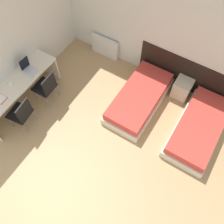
# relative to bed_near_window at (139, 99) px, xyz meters

# --- Properties ---
(ground_plane) EXTENTS (20.00, 20.00, 0.00)m
(ground_plane) POSITION_rel_bed_near_window_xyz_m (-0.26, -3.15, -0.20)
(ground_plane) COLOR tan
(wall_back) EXTENTS (5.89, 0.05, 2.70)m
(wall_back) POSITION_rel_bed_near_window_xyz_m (-0.26, 1.06, 1.15)
(wall_back) COLOR silver
(wall_back) RESTS_ON ground_plane
(wall_left) EXTENTS (0.05, 5.19, 2.70)m
(wall_left) POSITION_rel_bed_near_window_xyz_m (-2.73, -1.06, 1.15)
(wall_left) COLOR silver
(wall_left) RESTS_ON ground_plane
(headboard_panel) EXTENTS (2.61, 0.03, 0.98)m
(headboard_panel) POSITION_rel_bed_near_window_xyz_m (0.77, 1.03, 0.29)
(headboard_panel) COLOR black
(headboard_panel) RESTS_ON ground_plane
(bed_near_window) EXTENTS (0.97, 1.99, 0.42)m
(bed_near_window) POSITION_rel_bed_near_window_xyz_m (0.00, 0.00, 0.00)
(bed_near_window) COLOR beige
(bed_near_window) RESTS_ON ground_plane
(bed_near_door) EXTENTS (0.97, 1.99, 0.42)m
(bed_near_door) POSITION_rel_bed_near_window_xyz_m (1.54, 0.00, 0.00)
(bed_near_door) COLOR beige
(bed_near_door) RESTS_ON ground_plane
(nightstand) EXTENTS (0.41, 0.41, 0.52)m
(nightstand) POSITION_rel_bed_near_window_xyz_m (0.77, 0.79, 0.06)
(nightstand) COLOR beige
(nightstand) RESTS_ON ground_plane
(radiator) EXTENTS (0.81, 0.12, 0.59)m
(radiator) POSITION_rel_bed_near_window_xyz_m (-1.59, 0.94, 0.09)
(radiator) COLOR silver
(radiator) RESTS_ON ground_plane
(desk) EXTENTS (0.59, 2.19, 0.78)m
(desk) POSITION_rel_bed_near_window_xyz_m (-2.41, -1.49, 0.41)
(desk) COLOR beige
(desk) RESTS_ON ground_plane
(chair_near_laptop) EXTENTS (0.47, 0.47, 0.94)m
(chair_near_laptop) POSITION_rel_bed_near_window_xyz_m (-1.96, -1.06, 0.32)
(chair_near_laptop) COLOR black
(chair_near_laptop) RESTS_ON ground_plane
(chair_near_notebook) EXTENTS (0.51, 0.51, 0.94)m
(chair_near_notebook) POSITION_rel_bed_near_window_xyz_m (-1.96, -1.91, 0.32)
(chair_near_notebook) COLOR black
(chair_near_notebook) RESTS_ON ground_plane
(laptop) EXTENTS (0.33, 0.27, 0.33)m
(laptop) POSITION_rel_bed_near_window_xyz_m (-2.42, -1.02, 0.64)
(laptop) COLOR silver
(laptop) RESTS_ON desk
(mug) EXTENTS (0.08, 0.08, 0.09)m
(mug) POSITION_rel_bed_near_window_xyz_m (-2.45, -1.56, 0.62)
(mug) COLOR white
(mug) RESTS_ON desk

